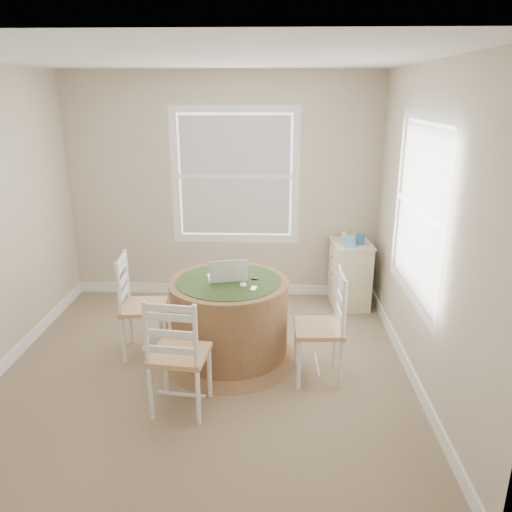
{
  "coord_description": "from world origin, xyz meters",
  "views": [
    {
      "loc": [
        0.58,
        -3.89,
        2.36
      ],
      "look_at": [
        0.43,
        0.45,
        0.93
      ],
      "focal_mm": 35.0,
      "sensor_mm": 36.0,
      "label": 1
    }
  ],
  "objects_px": {
    "chair_left": "(144,306)",
    "laptop": "(228,276)",
    "round_table": "(229,317)",
    "chair_right": "(319,328)",
    "chair_near": "(179,354)",
    "corner_chest": "(350,274)"
  },
  "relations": [
    {
      "from": "chair_left",
      "to": "laptop",
      "type": "relative_size",
      "value": 2.43
    },
    {
      "from": "round_table",
      "to": "laptop",
      "type": "bearing_deg",
      "value": 122.64
    },
    {
      "from": "chair_right",
      "to": "chair_near",
      "type": "bearing_deg",
      "value": -67.37
    },
    {
      "from": "chair_near",
      "to": "chair_right",
      "type": "distance_m",
      "value": 1.19
    },
    {
      "from": "chair_left",
      "to": "chair_near",
      "type": "relative_size",
      "value": 1.0
    },
    {
      "from": "chair_left",
      "to": "laptop",
      "type": "bearing_deg",
      "value": -98.29
    },
    {
      "from": "round_table",
      "to": "chair_left",
      "type": "distance_m",
      "value": 0.81
    },
    {
      "from": "chair_near",
      "to": "chair_right",
      "type": "height_order",
      "value": "same"
    },
    {
      "from": "round_table",
      "to": "corner_chest",
      "type": "height_order",
      "value": "round_table"
    },
    {
      "from": "chair_left",
      "to": "laptop",
      "type": "distance_m",
      "value": 0.85
    },
    {
      "from": "laptop",
      "to": "chair_near",
      "type": "bearing_deg",
      "value": 57.58
    },
    {
      "from": "round_table",
      "to": "chair_near",
      "type": "xyz_separation_m",
      "value": [
        -0.31,
        -0.79,
        0.06
      ]
    },
    {
      "from": "corner_chest",
      "to": "chair_right",
      "type": "bearing_deg",
      "value": -111.61
    },
    {
      "from": "laptop",
      "to": "round_table",
      "type": "bearing_deg",
      "value": 100.03
    },
    {
      "from": "chair_right",
      "to": "corner_chest",
      "type": "xyz_separation_m",
      "value": [
        0.49,
        1.59,
        -0.1
      ]
    },
    {
      "from": "chair_right",
      "to": "laptop",
      "type": "distance_m",
      "value": 0.92
    },
    {
      "from": "laptop",
      "to": "corner_chest",
      "type": "bearing_deg",
      "value": -148.3
    },
    {
      "from": "chair_left",
      "to": "chair_right",
      "type": "relative_size",
      "value": 1.0
    },
    {
      "from": "chair_left",
      "to": "corner_chest",
      "type": "bearing_deg",
      "value": -64.86
    },
    {
      "from": "laptop",
      "to": "corner_chest",
      "type": "height_order",
      "value": "laptop"
    },
    {
      "from": "round_table",
      "to": "corner_chest",
      "type": "bearing_deg",
      "value": 55.33
    },
    {
      "from": "chair_left",
      "to": "chair_near",
      "type": "height_order",
      "value": "same"
    }
  ]
}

